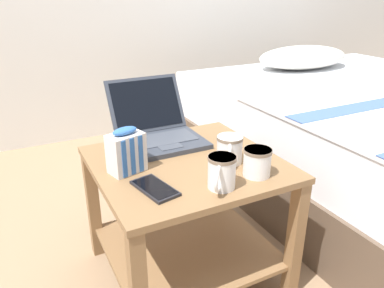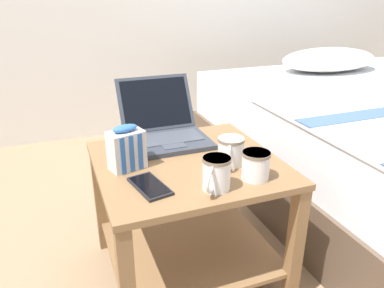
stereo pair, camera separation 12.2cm
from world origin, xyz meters
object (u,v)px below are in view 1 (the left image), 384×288
mug_mid_center (222,171)px  mug_front_right (230,148)px  snack_bag (126,152)px  laptop (158,130)px  cell_phone (155,188)px  mug_front_left (257,160)px

mug_mid_center → mug_front_right: bearing=50.1°
mug_front_right → snack_bag: 0.34m
laptop → cell_phone: size_ratio=2.01×
mug_front_left → mug_mid_center: 0.15m
mug_front_right → snack_bag: bearing=164.3°
mug_front_right → mug_front_left: bearing=-75.8°
mug_front_left → mug_mid_center: bearing=-171.4°
mug_front_left → cell_phone: 0.33m
laptop → mug_front_right: 0.33m
mug_mid_center → mug_front_left: bearing=8.6°
cell_phone → laptop: bearing=66.4°
cell_phone → snack_bag: bearing=102.6°
laptop → cell_phone: bearing=-113.6°
laptop → cell_phone: 0.39m
laptop → mug_mid_center: size_ratio=3.12×
laptop → mug_front_left: laptop is taller
snack_bag → cell_phone: 0.17m
mug_mid_center → cell_phone: mug_mid_center is taller
cell_phone → mug_mid_center: bearing=-23.6°
mug_mid_center → cell_phone: size_ratio=0.64×
mug_front_right → laptop: bearing=115.5°
mug_front_right → cell_phone: size_ratio=0.70×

